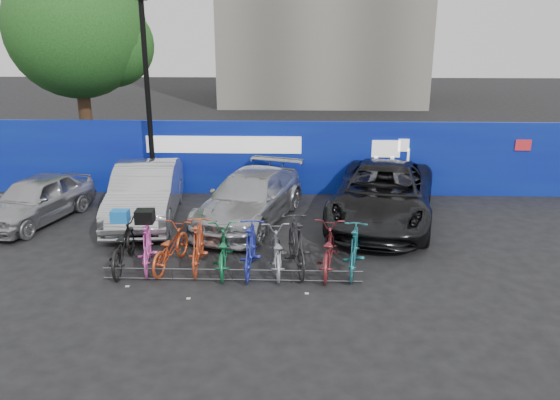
{
  "coord_description": "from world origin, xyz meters",
  "views": [
    {
      "loc": [
        1.38,
        -11.25,
        5.24
      ],
      "look_at": [
        0.95,
        2.0,
        1.04
      ],
      "focal_mm": 35.0,
      "sensor_mm": 36.0,
      "label": 1
    }
  ],
  "objects_px": {
    "bike_8": "(328,249)",
    "bike_3": "(198,245)",
    "bike_rack": "(232,275)",
    "car_1": "(146,193)",
    "bike_5": "(251,248)",
    "bike_6": "(276,251)",
    "bike_4": "(222,250)",
    "car_2": "(250,198)",
    "bike_9": "(354,249)",
    "tree": "(83,32)",
    "bike_2": "(170,247)",
    "car_3": "(383,194)",
    "lamppost": "(148,95)",
    "bike_0": "(123,245)",
    "car_0": "(36,199)",
    "bike_7": "(296,244)",
    "bike_1": "(147,245)"
  },
  "relations": [
    {
      "from": "lamppost",
      "to": "bike_2",
      "type": "xyz_separation_m",
      "value": [
        1.71,
        -5.28,
        -2.79
      ]
    },
    {
      "from": "bike_4",
      "to": "car_2",
      "type": "bearing_deg",
      "value": -102.14
    },
    {
      "from": "car_1",
      "to": "bike_4",
      "type": "xyz_separation_m",
      "value": [
        2.61,
        -3.36,
        -0.3
      ]
    },
    {
      "from": "lamppost",
      "to": "bike_1",
      "type": "distance_m",
      "value": 6.11
    },
    {
      "from": "bike_3",
      "to": "bike_9",
      "type": "relative_size",
      "value": 1.01
    },
    {
      "from": "car_2",
      "to": "bike_6",
      "type": "distance_m",
      "value": 3.34
    },
    {
      "from": "bike_7",
      "to": "lamppost",
      "type": "bearing_deg",
      "value": -59.04
    },
    {
      "from": "tree",
      "to": "car_2",
      "type": "bearing_deg",
      "value": -45.03
    },
    {
      "from": "car_2",
      "to": "lamppost",
      "type": "bearing_deg",
      "value": 163.7
    },
    {
      "from": "bike_8",
      "to": "bike_9",
      "type": "height_order",
      "value": "bike_9"
    },
    {
      "from": "bike_3",
      "to": "bike_8",
      "type": "bearing_deg",
      "value": 175.7
    },
    {
      "from": "lamppost",
      "to": "tree",
      "type": "bearing_deg",
      "value": 127.51
    },
    {
      "from": "bike_0",
      "to": "bike_5",
      "type": "height_order",
      "value": "bike_5"
    },
    {
      "from": "bike_rack",
      "to": "car_1",
      "type": "relative_size",
      "value": 1.17
    },
    {
      "from": "bike_5",
      "to": "bike_8",
      "type": "relative_size",
      "value": 0.96
    },
    {
      "from": "car_1",
      "to": "bike_6",
      "type": "relative_size",
      "value": 2.62
    },
    {
      "from": "bike_9",
      "to": "car_3",
      "type": "bearing_deg",
      "value": -98.71
    },
    {
      "from": "car_3",
      "to": "bike_9",
      "type": "bearing_deg",
      "value": -95.12
    },
    {
      "from": "car_0",
      "to": "bike_8",
      "type": "xyz_separation_m",
      "value": [
        8.0,
        -3.03,
        -0.14
      ]
    },
    {
      "from": "lamppost",
      "to": "car_2",
      "type": "relative_size",
      "value": 1.26
    },
    {
      "from": "bike_4",
      "to": "bike_5",
      "type": "xyz_separation_m",
      "value": [
        0.65,
        -0.06,
        0.08
      ]
    },
    {
      "from": "bike_rack",
      "to": "lamppost",
      "type": "bearing_deg",
      "value": 118.07
    },
    {
      "from": "bike_3",
      "to": "bike_1",
      "type": "bearing_deg",
      "value": -1.72
    },
    {
      "from": "bike_6",
      "to": "bike_9",
      "type": "height_order",
      "value": "bike_9"
    },
    {
      "from": "lamppost",
      "to": "bike_8",
      "type": "relative_size",
      "value": 3.09
    },
    {
      "from": "bike_5",
      "to": "bike_7",
      "type": "xyz_separation_m",
      "value": [
        1.02,
        0.15,
        0.04
      ]
    },
    {
      "from": "bike_4",
      "to": "bike_rack",
      "type": "bearing_deg",
      "value": 109.9
    },
    {
      "from": "bike_2",
      "to": "bike_8",
      "type": "bearing_deg",
      "value": -169.28
    },
    {
      "from": "bike_rack",
      "to": "car_0",
      "type": "bearing_deg",
      "value": 148.32
    },
    {
      "from": "bike_rack",
      "to": "bike_9",
      "type": "bearing_deg",
      "value": 12.28
    },
    {
      "from": "bike_9",
      "to": "bike_5",
      "type": "bearing_deg",
      "value": 10.79
    },
    {
      "from": "bike_7",
      "to": "tree",
      "type": "bearing_deg",
      "value": -60.49
    },
    {
      "from": "bike_5",
      "to": "bike_6",
      "type": "xyz_separation_m",
      "value": [
        0.57,
        0.07,
        -0.09
      ]
    },
    {
      "from": "car_2",
      "to": "bike_1",
      "type": "relative_size",
      "value": 2.66
    },
    {
      "from": "car_2",
      "to": "bike_0",
      "type": "xyz_separation_m",
      "value": [
        -2.61,
        -3.14,
        -0.15
      ]
    },
    {
      "from": "bike_7",
      "to": "bike_rack",
      "type": "bearing_deg",
      "value": 16.57
    },
    {
      "from": "lamppost",
      "to": "bike_rack",
      "type": "bearing_deg",
      "value": -61.93
    },
    {
      "from": "car_0",
      "to": "bike_9",
      "type": "bearing_deg",
      "value": -4.93
    },
    {
      "from": "bike_8",
      "to": "bike_3",
      "type": "bearing_deg",
      "value": 5.04
    },
    {
      "from": "bike_5",
      "to": "bike_6",
      "type": "distance_m",
      "value": 0.58
    },
    {
      "from": "bike_rack",
      "to": "bike_5",
      "type": "bearing_deg",
      "value": 55.66
    },
    {
      "from": "bike_0",
      "to": "bike_4",
      "type": "height_order",
      "value": "bike_0"
    },
    {
      "from": "car_3",
      "to": "bike_9",
      "type": "height_order",
      "value": "car_3"
    },
    {
      "from": "tree",
      "to": "bike_rack",
      "type": "distance_m",
      "value": 13.55
    },
    {
      "from": "car_1",
      "to": "car_3",
      "type": "height_order",
      "value": "car_3"
    },
    {
      "from": "car_0",
      "to": "bike_4",
      "type": "xyz_separation_m",
      "value": [
        5.64,
        -3.07,
        -0.16
      ]
    },
    {
      "from": "bike_5",
      "to": "bike_8",
      "type": "height_order",
      "value": "bike_5"
    },
    {
      "from": "bike_4",
      "to": "bike_8",
      "type": "xyz_separation_m",
      "value": [
        2.36,
        0.04,
        0.03
      ]
    },
    {
      "from": "bike_6",
      "to": "tree",
      "type": "bearing_deg",
      "value": -57.39
    },
    {
      "from": "car_2",
      "to": "bike_0",
      "type": "relative_size",
      "value": 2.3
    }
  ]
}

